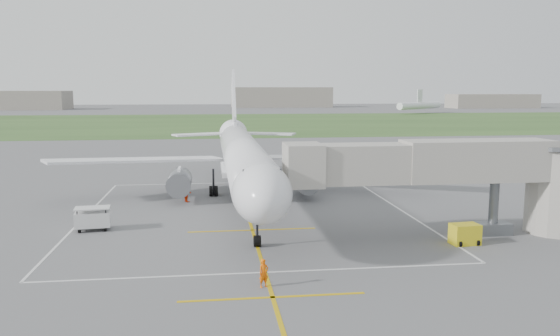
{
  "coord_description": "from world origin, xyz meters",
  "views": [
    {
      "loc": [
        -3.11,
        -51.41,
        10.93
      ],
      "look_at": [
        2.95,
        -4.0,
        4.0
      ],
      "focal_mm": 35.0,
      "sensor_mm": 36.0,
      "label": 1
    }
  ],
  "objects": [
    {
      "name": "ground",
      "position": [
        0.0,
        0.0,
        0.0
      ],
      "size": [
        700.0,
        700.0,
        0.0
      ],
      "primitive_type": "plane",
      "color": "#5D5D5F",
      "rests_on": "ground"
    },
    {
      "name": "grass_strip",
      "position": [
        0.0,
        130.0,
        0.01
      ],
      "size": [
        700.0,
        120.0,
        0.02
      ],
      "primitive_type": "cube",
      "color": "#325425",
      "rests_on": "ground"
    },
    {
      "name": "apron_markings",
      "position": [
        0.0,
        -5.82,
        0.01
      ],
      "size": [
        28.2,
        60.0,
        0.01
      ],
      "color": "#C7A00B",
      "rests_on": "ground"
    },
    {
      "name": "airliner",
      "position": [
        -0.0,
        0.75,
        4.39
      ],
      "size": [
        38.93,
        46.75,
        13.52
      ],
      "color": "white",
      "rests_on": "ground"
    },
    {
      "name": "jet_bridge",
      "position": [
        15.72,
        -13.5,
        4.74
      ],
      "size": [
        23.4,
        5.0,
        7.2
      ],
      "color": "gray",
      "rests_on": "ground"
    },
    {
      "name": "gpu_unit",
      "position": [
        14.69,
        -15.78,
        0.72
      ],
      "size": [
        2.05,
        1.53,
        1.46
      ],
      "rotation": [
        0.0,
        0.0,
        0.09
      ],
      "color": "yellow",
      "rests_on": "ground"
    },
    {
      "name": "baggage_cart",
      "position": [
        -12.34,
        -8.44,
        0.93
      ],
      "size": [
        2.78,
        1.84,
        1.82
      ],
      "rotation": [
        0.0,
        0.0,
        0.11
      ],
      "color": "silver",
      "rests_on": "ground"
    },
    {
      "name": "ramp_worker_nose",
      "position": [
        -0.32,
        -22.42,
        0.81
      ],
      "size": [
        0.7,
        0.6,
        1.62
      ],
      "primitive_type": "imported",
      "rotation": [
        0.0,
        0.0,
        0.44
      ],
      "color": "#F55F07",
      "rests_on": "ground"
    },
    {
      "name": "ramp_worker_wing",
      "position": [
        -5.49,
        1.71,
        0.94
      ],
      "size": [
        1.04,
        1.13,
        1.88
      ],
      "primitive_type": "imported",
      "rotation": [
        0.0,
        0.0,
        2.01
      ],
      "color": "red",
      "rests_on": "ground"
    },
    {
      "name": "distant_hangars",
      "position": [
        -16.15,
        265.19,
        5.17
      ],
      "size": [
        345.0,
        49.0,
        12.0
      ],
      "color": "gray",
      "rests_on": "ground"
    },
    {
      "name": "distant_aircraft",
      "position": [
        -3.0,
        179.84,
        3.59
      ],
      "size": [
        207.86,
        41.71,
        8.85
      ],
      "color": "white",
      "rests_on": "ground"
    }
  ]
}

